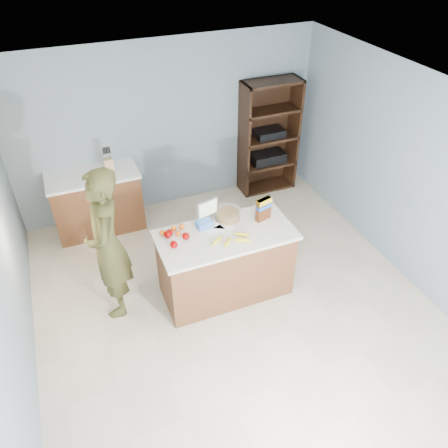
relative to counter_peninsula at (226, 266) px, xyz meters
name	(u,v)px	position (x,y,z in m)	size (l,w,h in m)	color
floor	(235,307)	(0.00, -0.30, -0.42)	(4.50, 5.00, 0.02)	beige
walls	(238,190)	(0.00, -0.30, 1.24)	(4.52, 5.02, 2.51)	gray
counter_peninsula	(226,266)	(0.00, 0.00, 0.00)	(1.56, 0.76, 0.90)	brown
back_cabinet	(97,201)	(-1.20, 1.90, 0.04)	(1.24, 0.62, 0.90)	brown
shelving_unit	(267,138)	(1.55, 2.05, 0.45)	(0.90, 0.40, 1.80)	black
person	(108,246)	(-1.27, 0.26, 0.51)	(0.67, 0.44, 1.84)	#3B3A1A
knife_block	(109,165)	(-0.95, 1.83, 0.60)	(0.12, 0.10, 0.31)	tan
envelopes	(219,228)	(-0.03, 0.12, 0.49)	(0.36, 0.22, 0.00)	white
bananas	(232,239)	(0.02, -0.14, 0.51)	(0.48, 0.23, 0.04)	yellow
apples	(174,237)	(-0.57, 0.11, 0.53)	(0.26, 0.30, 0.08)	#830000
oranges	(173,231)	(-0.55, 0.23, 0.52)	(0.30, 0.18, 0.07)	#EC5D0E
blue_carton	(204,224)	(-0.18, 0.21, 0.52)	(0.18, 0.12, 0.08)	blue
salad_bowl	(228,215)	(0.13, 0.25, 0.54)	(0.30, 0.30, 0.13)	#267219
tv	(207,209)	(-0.10, 0.32, 0.64)	(0.28, 0.12, 0.28)	silver
cereal_box	(264,208)	(0.51, 0.09, 0.65)	(0.20, 0.12, 0.28)	#592B14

